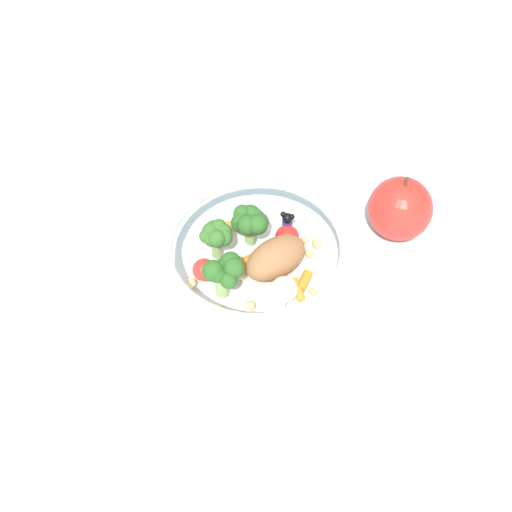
{
  "coord_description": "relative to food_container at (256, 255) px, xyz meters",
  "views": [
    {
      "loc": [
        0.42,
        0.26,
        0.61
      ],
      "look_at": [
        0.01,
        0.01,
        0.03
      ],
      "focal_mm": 47.28,
      "sensor_mm": 36.0,
      "label": 1
    }
  ],
  "objects": [
    {
      "name": "ground_plane",
      "position": [
        -0.01,
        -0.01,
        -0.03
      ],
      "size": [
        2.4,
        2.4,
        0.0
      ],
      "primitive_type": "plane",
      "color": "silver"
    },
    {
      "name": "food_container",
      "position": [
        0.0,
        0.0,
        0.0
      ],
      "size": [
        0.2,
        0.2,
        0.07
      ],
      "color": "white",
      "rests_on": "ground_plane"
    },
    {
      "name": "loose_apple",
      "position": [
        -0.14,
        0.11,
        0.01
      ],
      "size": [
        0.08,
        0.08,
        0.09
      ],
      "color": "red",
      "rests_on": "ground_plane"
    }
  ]
}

